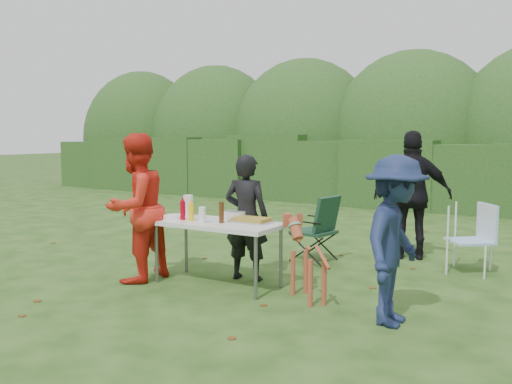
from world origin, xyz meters
The scene contains 20 objects.
ground centered at (0.00, 0.00, 0.00)m, with size 80.00×80.00×0.00m, color #1E4211.
hedge_row centered at (0.00, 8.00, 0.85)m, with size 22.00×1.40×1.70m, color #23471C.
shrub_backdrop centered at (0.00, 9.60, 1.60)m, with size 20.00×2.60×3.20m, color #3D6628.
folding_table centered at (0.32, 0.02, 0.69)m, with size 1.50×0.70×0.74m.
person_cook centered at (0.49, 0.38, 0.75)m, with size 0.55×0.36×1.51m, color black.
person_red_jacket centered at (-0.61, -0.32, 0.88)m, with size 0.85×0.67×1.76m, color red.
person_black_puffy centered at (1.90, 2.52, 0.90)m, with size 1.05×0.44×1.80m, color black.
child centered at (2.47, -0.24, 0.78)m, with size 1.01×0.58×1.56m, color #19254A.
dog centered at (1.48, 0.03, 0.42)m, with size 0.88×0.35×0.84m, color #A5492D, non-canonical shape.
camping_chair centered at (0.79, 1.67, 0.46)m, with size 0.58×0.58×0.93m, color #1B3F2B, non-canonical shape.
lawn_chair centered at (2.74, 2.10, 0.44)m, with size 0.52×0.52×0.88m, color #4188D3, non-canonical shape.
food_tray centered at (0.69, 0.17, 0.75)m, with size 0.45×0.30×0.02m, color #B7B7BA.
focaccia_bread centered at (0.69, 0.17, 0.78)m, with size 0.40×0.26×0.04m, color olive.
mustard_bottle centered at (0.03, -0.08, 0.84)m, with size 0.06×0.06×0.20m, color yellow.
ketchup_bottle centered at (-0.11, -0.07, 0.85)m, with size 0.06×0.06×0.22m, color #A70016.
beer_bottle centered at (0.42, -0.03, 0.86)m, with size 0.06×0.06×0.24m, color #47230F.
paper_towel_roll centered at (-0.22, 0.18, 0.87)m, with size 0.12×0.12×0.26m, color white.
cup_stack centered at (0.22, -0.13, 0.83)m, with size 0.08×0.08×0.18m, color white.
pasta_bowl centered at (0.40, 0.27, 0.79)m, with size 0.26×0.26×0.10m, color silver.
plate_stack centered at (-0.24, -0.09, 0.77)m, with size 0.24×0.24×0.05m, color white.
Camera 1 is at (3.85, -5.04, 1.73)m, focal length 38.00 mm.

